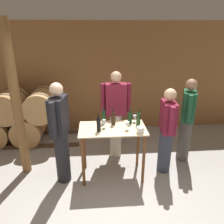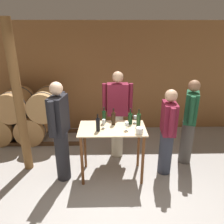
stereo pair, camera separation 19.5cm
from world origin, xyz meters
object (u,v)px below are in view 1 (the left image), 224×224
person_visitor_with_scarf (167,130)px  person_visitor_bearded (187,119)px  ice_bucket (140,130)px  person_host (60,132)px  wine_bottle_far_left (99,125)px  wine_bottle_right (130,118)px  wine_bottle_left (104,117)px  wine_glass_near_center (127,124)px  person_visitor_near_door (116,113)px  wine_bottle_far_right (138,119)px  wooden_post (16,103)px  wine_glass_near_right (135,117)px  wine_glass_near_left (104,122)px  wine_bottle_center (113,118)px

person_visitor_with_scarf → person_visitor_bearded: bearing=34.1°
ice_bucket → person_host: size_ratio=0.07×
wine_bottle_far_left → person_host: bearing=176.5°
wine_bottle_far_left → wine_bottle_right: (0.55, 0.27, -0.02)m
wine_bottle_left → ice_bucket: wine_bottle_left is taller
wine_glass_near_center → person_visitor_near_door: 0.77m
ice_bucket → person_visitor_bearded: 1.22m
person_host → wine_bottle_far_right: bearing=6.4°
wine_bottle_far_left → wine_bottle_right: wine_bottle_far_left is taller
wine_bottle_far_right → ice_bucket: wine_bottle_far_right is taller
wooden_post → wine_glass_near_right: bearing=-1.2°
wine_glass_near_right → person_visitor_near_door: bearing=123.2°
wooden_post → wine_glass_near_left: 1.52m
wine_glass_near_left → person_visitor_near_door: size_ratio=0.08×
wine_glass_near_center → person_visitor_with_scarf: (0.73, 0.15, -0.21)m
wine_bottle_far_left → person_visitor_near_door: 0.86m
wine_bottle_left → wine_glass_near_center: wine_bottle_left is taller
wine_bottle_right → ice_bucket: size_ratio=2.39×
wine_bottle_right → wine_glass_near_left: bearing=-162.5°
wooden_post → person_visitor_near_door: bearing=13.3°
wine_bottle_far_right → person_visitor_with_scarf: 0.56m
wine_bottle_right → wine_glass_near_left: (-0.46, -0.15, 0.00)m
wine_glass_near_left → wine_glass_near_center: (0.38, -0.11, 0.00)m
wine_bottle_far_right → wine_bottle_right: bearing=147.8°
wine_bottle_center → wine_bottle_right: 0.29m
wine_bottle_left → ice_bucket: (0.57, -0.43, -0.07)m
wooden_post → wine_bottle_far_left: bearing=-14.9°
person_host → person_visitor_with_scarf: size_ratio=1.11×
person_visitor_with_scarf → wine_glass_near_center: bearing=-168.1°
person_visitor_near_door → person_visitor_bearded: bearing=-10.9°
wine_glass_near_center → person_host: person_host is taller
wine_glass_near_left → person_visitor_with_scarf: person_visitor_with_scarf is taller
wine_bottle_center → ice_bucket: 0.55m
wine_glass_near_left → wine_glass_near_center: bearing=-15.7°
wine_glass_near_center → person_visitor_bearded: 1.34m
wine_bottle_left → person_visitor_with_scarf: bearing=-7.8°
person_visitor_with_scarf → wine_glass_near_right: bearing=165.3°
wooden_post → wine_glass_near_center: wooden_post is taller
wooden_post → wine_glass_near_left: bearing=-9.2°
wine_glass_near_right → person_host: bearing=-167.5°
wooden_post → wine_bottle_far_right: wooden_post is taller
wine_glass_near_left → wine_bottle_left: bearing=89.6°
wine_bottle_right → wine_glass_near_left: 0.48m
wooden_post → person_host: size_ratio=1.53×
wine_bottle_center → wine_glass_near_right: 0.39m
wine_bottle_center → wine_glass_near_left: (-0.17, -0.12, -0.01)m
wooden_post → person_visitor_bearded: 3.12m
wooden_post → wine_bottle_right: 1.95m
wine_bottle_left → person_visitor_near_door: person_visitor_near_door is taller
wine_bottle_far_right → person_host: size_ratio=0.17×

